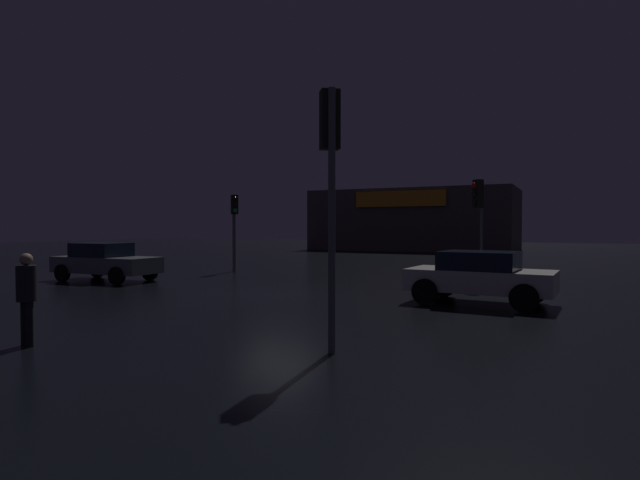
{
  "coord_description": "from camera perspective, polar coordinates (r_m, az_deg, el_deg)",
  "views": [
    {
      "loc": [
        8.38,
        -13.92,
        2.15
      ],
      "look_at": [
        -1.26,
        5.52,
        1.57
      ],
      "focal_mm": 28.74,
      "sensor_mm": 36.0,
      "label": 1
    }
  ],
  "objects": [
    {
      "name": "car_far",
      "position": [
        14.88,
        17.38,
        -3.82
      ],
      "size": [
        3.97,
        2.23,
        1.46
      ],
      "color": "silver",
      "rests_on": "ground"
    },
    {
      "name": "pedestrian",
      "position": [
        10.57,
        -29.86,
        -5.07
      ],
      "size": [
        0.38,
        0.38,
        1.67
      ],
      "color": "black",
      "rests_on": "ground"
    },
    {
      "name": "traffic_signal_cross_right",
      "position": [
        19.47,
        17.22,
        3.82
      ],
      "size": [
        0.42,
        0.42,
        3.84
      ],
      "color": "#595B60",
      "rests_on": "ground"
    },
    {
      "name": "traffic_signal_main",
      "position": [
        24.54,
        -9.51,
        2.42
      ],
      "size": [
        0.42,
        0.42,
        3.64
      ],
      "color": "#595B60",
      "rests_on": "ground"
    },
    {
      "name": "car_near",
      "position": [
        21.95,
        -22.8,
        -2.2
      ],
      "size": [
        4.39,
        2.04,
        1.5
      ],
      "color": "slate",
      "rests_on": "ground"
    },
    {
      "name": "traffic_signal_cross_left",
      "position": [
        8.8,
        1.15,
        9.01
      ],
      "size": [
        0.41,
        0.43,
        4.47
      ],
      "color": "#595B60",
      "rests_on": "ground"
    },
    {
      "name": "store_building",
      "position": [
        48.26,
        10.47,
        2.19
      ],
      "size": [
        17.89,
        9.07,
        5.47
      ],
      "color": "#4C4742",
      "rests_on": "ground"
    },
    {
      "name": "ground_plane",
      "position": [
        16.39,
        -4.66,
        -6.01
      ],
      "size": [
        120.0,
        120.0,
        0.0
      ],
      "primitive_type": "plane",
      "color": "black"
    }
  ]
}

